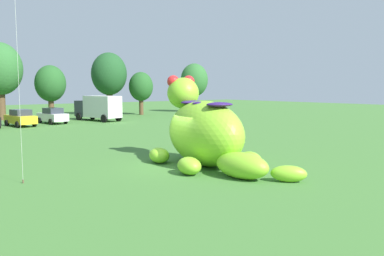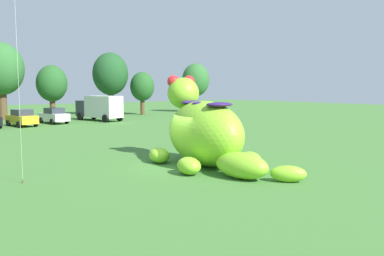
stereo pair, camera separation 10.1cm
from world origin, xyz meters
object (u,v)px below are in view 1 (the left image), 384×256
object	(u,v)px
giant_inflatable_creature	(205,132)
box_truck	(98,107)
car_yellow	(20,118)
car_white	(53,116)

from	to	relation	value
giant_inflatable_creature	box_truck	world-z (taller)	giant_inflatable_creature
car_yellow	car_white	world-z (taller)	same
giant_inflatable_creature	car_white	distance (m)	28.02
giant_inflatable_creature	car_yellow	world-z (taller)	giant_inflatable_creature
car_yellow	box_truck	distance (m)	9.27
giant_inflatable_creature	car_yellow	size ratio (longest dim) A/B	2.14
car_yellow	box_truck	xyz separation A→B (m)	(9.14, 1.37, 0.74)
giant_inflatable_creature	car_white	xyz separation A→B (m)	(2.10, 27.93, -0.81)
car_white	box_truck	size ratio (longest dim) A/B	0.64
giant_inflatable_creature	car_white	world-z (taller)	giant_inflatable_creature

